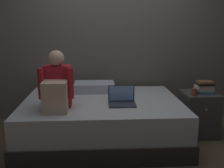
{
  "coord_description": "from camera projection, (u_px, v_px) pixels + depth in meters",
  "views": [
    {
      "loc": [
        -0.27,
        -2.99,
        1.47
      ],
      "look_at": [
        -0.08,
        0.1,
        0.78
      ],
      "focal_mm": 43.29,
      "sensor_mm": 36.0,
      "label": 1
    }
  ],
  "objects": [
    {
      "name": "book_stack",
      "position": [
        204.0,
        87.0,
        3.52
      ],
      "size": [
        0.23,
        0.17,
        0.16
      ],
      "color": "teal",
      "rests_on": "nightstand"
    },
    {
      "name": "laptop",
      "position": [
        122.0,
        100.0,
        3.22
      ],
      "size": [
        0.32,
        0.23,
        0.22
      ],
      "color": "#333842",
      "rests_on": "bed"
    },
    {
      "name": "nightstand",
      "position": [
        199.0,
        114.0,
        3.62
      ],
      "size": [
        0.44,
        0.46,
        0.58
      ],
      "color": "#474442",
      "rests_on": "ground_plane"
    },
    {
      "name": "person_sitting",
      "position": [
        57.0,
        87.0,
        3.02
      ],
      "size": [
        0.39,
        0.44,
        0.66
      ],
      "color": "#B21E28",
      "rests_on": "bed"
    },
    {
      "name": "mug",
      "position": [
        194.0,
        92.0,
        3.42
      ],
      "size": [
        0.08,
        0.08,
        0.09
      ],
      "primitive_type": "cylinder",
      "color": "#933833",
      "rests_on": "nightstand"
    },
    {
      "name": "pillow",
      "position": [
        94.0,
        87.0,
        3.83
      ],
      "size": [
        0.56,
        0.36,
        0.13
      ],
      "primitive_type": "cube",
      "color": "silver",
      "rests_on": "bed"
    },
    {
      "name": "ground_plane",
      "position": [
        119.0,
        149.0,
        3.25
      ],
      "size": [
        8.0,
        8.0,
        0.0
      ],
      "primitive_type": "plane",
      "color": "brown"
    },
    {
      "name": "bed",
      "position": [
        102.0,
        120.0,
        3.47
      ],
      "size": [
        2.0,
        1.5,
        0.53
      ],
      "color": "#332D2B",
      "rests_on": "ground_plane"
    },
    {
      "name": "wall_back",
      "position": [
        113.0,
        32.0,
        4.12
      ],
      "size": [
        5.6,
        0.1,
        2.7
      ],
      "primitive_type": "cube",
      "color": "slate",
      "rests_on": "ground_plane"
    }
  ]
}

